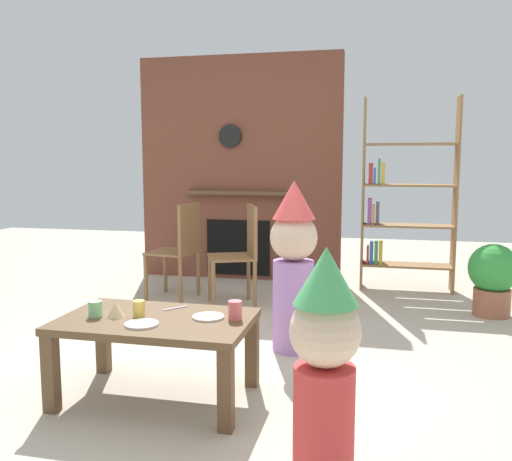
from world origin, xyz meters
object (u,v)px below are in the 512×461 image
object	(u,v)px
paper_plate_front	(208,317)
child_in_pink	(294,262)
paper_cup_near_left	(95,309)
paper_plate_rear	(142,324)
paper_cup_center	(139,309)
potted_plant_tall	(493,276)
birthday_cake_slice	(116,309)
child_with_cone_hat	(325,368)
bookshelf	(400,204)
dining_chair_middle	(242,249)
coffee_table	(156,331)
paper_cup_near_right	(235,310)
dining_chair_left	(181,245)

from	to	relation	value
paper_plate_front	child_in_pink	bearing A→B (deg)	69.46
paper_cup_near_left	paper_plate_rear	xyz separation A→B (m)	(0.31, -0.09, -0.04)
paper_cup_center	potted_plant_tall	distance (m)	3.06
birthday_cake_slice	child_with_cone_hat	size ratio (longest dim) A/B	0.10
bookshelf	paper_cup_near_left	bearing A→B (deg)	-119.54
paper_plate_front	child_with_cone_hat	size ratio (longest dim) A/B	0.17
child_in_pink	dining_chair_middle	bearing A→B (deg)	-115.95
dining_chair_middle	bookshelf	bearing A→B (deg)	-168.17
paper_cup_near_left	potted_plant_tall	xyz separation A→B (m)	(2.43, 2.17, -0.16)
paper_plate_rear	potted_plant_tall	size ratio (longest dim) A/B	0.29
paper_plate_rear	child_in_pink	xyz separation A→B (m)	(0.62, 1.07, 0.16)
bookshelf	potted_plant_tall	xyz separation A→B (m)	(0.74, -0.80, -0.53)
coffee_table	birthday_cake_slice	distance (m)	0.25
bookshelf	potted_plant_tall	bearing A→B (deg)	-46.93
paper_plate_front	potted_plant_tall	size ratio (longest dim) A/B	0.28
coffee_table	paper_cup_near_right	bearing A→B (deg)	7.55
paper_cup_near_right	dining_chair_middle	size ratio (longest dim) A/B	0.11
bookshelf	paper_cup_center	distance (m)	3.28
bookshelf	coffee_table	distance (m)	3.25
potted_plant_tall	paper_plate_front	bearing A→B (deg)	-131.50
dining_chair_left	potted_plant_tall	world-z (taller)	dining_chair_left
birthday_cake_slice	child_in_pink	xyz separation A→B (m)	(0.82, 0.96, 0.12)
paper_plate_rear	potted_plant_tall	bearing A→B (deg)	46.87
paper_cup_center	paper_cup_near_right	bearing A→B (deg)	7.21
paper_plate_rear	dining_chair_left	size ratio (longest dim) A/B	0.19
bookshelf	paper_cup_near_right	world-z (taller)	bookshelf
paper_plate_rear	dining_chair_left	world-z (taller)	dining_chair_left
child_in_pink	potted_plant_tall	xyz separation A→B (m)	(1.50, 1.19, -0.28)
dining_chair_middle	paper_cup_near_left	bearing A→B (deg)	59.15
coffee_table	dining_chair_left	bearing A→B (deg)	107.05
paper_cup_near_left	child_in_pink	size ratio (longest dim) A/B	0.07
child_with_cone_hat	coffee_table	bearing A→B (deg)	-0.00
birthday_cake_slice	paper_plate_rear	bearing A→B (deg)	-28.40
paper_plate_front	paper_plate_rear	bearing A→B (deg)	-145.82
child_in_pink	paper_cup_near_left	bearing A→B (deg)	-10.32
paper_cup_near_right	child_in_pink	world-z (taller)	child_in_pink
paper_cup_near_right	child_in_pink	bearing A→B (deg)	78.47
paper_plate_rear	child_in_pink	world-z (taller)	child_in_pink
paper_plate_front	child_in_pink	size ratio (longest dim) A/B	0.15
paper_cup_center	birthday_cake_slice	size ratio (longest dim) A/B	0.90
child_with_cone_hat	potted_plant_tall	distance (m)	3.02
paper_cup_center	paper_plate_front	world-z (taller)	paper_cup_center
coffee_table	paper_plate_front	distance (m)	0.29
dining_chair_middle	coffee_table	bearing A→B (deg)	68.30
paper_plate_front	dining_chair_middle	world-z (taller)	dining_chair_middle
paper_cup_near_right	potted_plant_tall	xyz separation A→B (m)	(1.67, 2.06, -0.17)
bookshelf	paper_cup_near_right	bearing A→B (deg)	-108.03
child_in_pink	coffee_table	bearing A→B (deg)	-0.00
paper_cup_near_right	potted_plant_tall	world-z (taller)	potted_plant_tall
child_in_pink	dining_chair_left	world-z (taller)	child_in_pink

